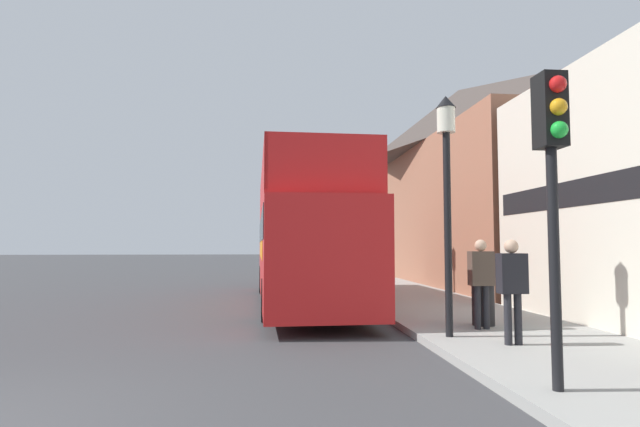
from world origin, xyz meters
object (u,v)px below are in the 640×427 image
object	(u,v)px
lamp_post_nearest	(447,167)
traffic_signal	(552,156)
litter_bin	(483,297)
pedestrian_second	(512,281)
tour_bus	(302,245)
lamp_post_second	(359,198)
pedestrian_third	(481,275)
parked_car_ahead_of_bus	(303,268)

from	to	relation	value
lamp_post_nearest	traffic_signal	bearing A→B (deg)	-89.54
lamp_post_nearest	litter_bin	bearing A→B (deg)	45.17
pedestrian_second	lamp_post_nearest	distance (m)	2.25
tour_bus	lamp_post_second	world-z (taller)	lamp_post_second
tour_bus	pedestrian_third	distance (m)	6.51
pedestrian_second	lamp_post_second	bearing A→B (deg)	95.68
tour_bus	lamp_post_nearest	distance (m)	6.90
tour_bus	parked_car_ahead_of_bus	xyz separation A→B (m)	(0.57, 8.17, -1.07)
traffic_signal	lamp_post_nearest	world-z (taller)	lamp_post_nearest
pedestrian_third	litter_bin	distance (m)	0.67
lamp_post_nearest	litter_bin	world-z (taller)	lamp_post_nearest
pedestrian_second	pedestrian_third	size ratio (longest dim) A/B	0.99
parked_car_ahead_of_bus	lamp_post_second	world-z (taller)	lamp_post_second
tour_bus	pedestrian_third	xyz separation A→B (m)	(3.08, -5.71, -0.59)
pedestrian_second	litter_bin	world-z (taller)	pedestrian_second
pedestrian_second	traffic_signal	bearing A→B (deg)	-106.52
parked_car_ahead_of_bus	lamp_post_second	size ratio (longest dim) A/B	0.88
tour_bus	parked_car_ahead_of_bus	size ratio (longest dim) A/B	2.82
litter_bin	lamp_post_nearest	bearing A→B (deg)	-134.83
tour_bus	pedestrian_second	world-z (taller)	tour_bus
traffic_signal	pedestrian_third	bearing A→B (deg)	77.64
pedestrian_second	tour_bus	bearing A→B (deg)	112.28
tour_bus	parked_car_ahead_of_bus	distance (m)	8.26
traffic_signal	lamp_post_nearest	xyz separation A→B (m)	(-0.03, 3.29, 0.38)
pedestrian_third	pedestrian_second	bearing A→B (deg)	-95.15
lamp_post_nearest	lamp_post_second	xyz separation A→B (m)	(-0.13, 8.14, 0.22)
tour_bus	parked_car_ahead_of_bus	world-z (taller)	tour_bus
tour_bus	litter_bin	bearing A→B (deg)	-59.58
lamp_post_nearest	tour_bus	bearing A→B (deg)	108.86
pedestrian_third	lamp_post_nearest	distance (m)	2.26
parked_car_ahead_of_bus	pedestrian_second	xyz separation A→B (m)	(2.37, -15.36, 0.47)
traffic_signal	litter_bin	world-z (taller)	traffic_signal
pedestrian_second	litter_bin	size ratio (longest dim) A/B	1.61
pedestrian_third	tour_bus	bearing A→B (deg)	118.39
tour_bus	traffic_signal	bearing A→B (deg)	-78.73
parked_car_ahead_of_bus	pedestrian_third	distance (m)	14.10
tour_bus	lamp_post_nearest	world-z (taller)	lamp_post_nearest
pedestrian_third	lamp_post_second	distance (m)	7.83
tour_bus	traffic_signal	size ratio (longest dim) A/B	3.23
lamp_post_nearest	litter_bin	distance (m)	2.89
traffic_signal	lamp_post_nearest	size ratio (longest dim) A/B	0.83
lamp_post_second	lamp_post_nearest	bearing A→B (deg)	-89.12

